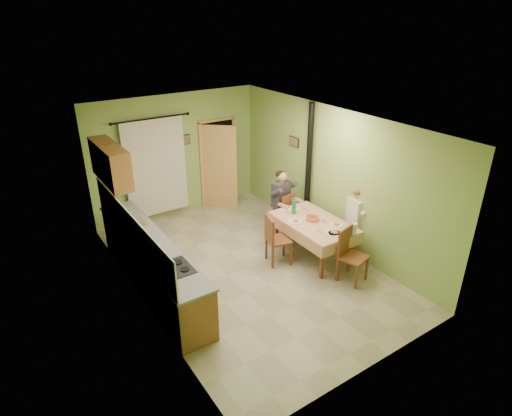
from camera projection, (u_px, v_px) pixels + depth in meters
floor at (248, 268)px, 8.10m from camera, size 4.00×6.00×0.01m
room_shell at (247, 178)px, 7.32m from camera, size 4.04×6.04×2.82m
kitchen_run at (152, 264)px, 7.34m from camera, size 0.64×3.64×1.56m
upper_cabinets at (110, 163)px, 7.63m from camera, size 0.35×1.40×0.70m
curtain at (156, 167)px, 9.47m from camera, size 1.70×0.07×2.22m
doorway at (219, 164)px, 10.29m from camera, size 0.96×0.58×2.15m
dining_table at (313, 239)px, 8.35m from camera, size 1.03×1.68×0.76m
tableware at (318, 220)px, 8.10m from camera, size 0.80×1.65×0.33m
chair_far at (282, 221)px, 9.25m from camera, size 0.46×0.46×0.94m
chair_near at (352, 266)px, 7.63m from camera, size 0.53×0.53×1.00m
chair_right at (355, 239)px, 8.51m from camera, size 0.50×0.50×0.98m
chair_left at (278, 249)px, 8.17m from camera, size 0.52×0.52×0.99m
man_far at (282, 196)px, 9.00m from camera, size 0.63×0.54×1.39m
man_right at (358, 213)px, 8.26m from camera, size 0.54×0.63×1.39m
stove_flue at (307, 187)px, 9.07m from camera, size 0.24×0.24×2.80m
picture_back at (186, 140)px, 9.71m from camera, size 0.19×0.03×0.23m
picture_right at (294, 142)px, 9.20m from camera, size 0.03×0.31×0.21m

